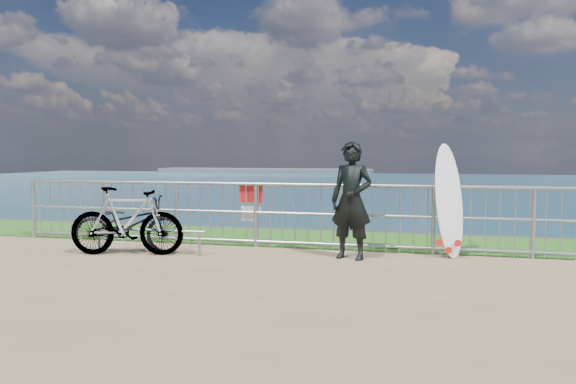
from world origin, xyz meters
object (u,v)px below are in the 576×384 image
(surfer, at_px, (352,200))
(bicycle_far, at_px, (127,221))
(bicycle_near, at_px, (129,225))
(surfboard, at_px, (449,205))

(surfer, distance_m, bicycle_far, 3.59)
(surfer, distance_m, bicycle_near, 3.64)
(surfer, bearing_deg, surfboard, 35.83)
(surfboard, bearing_deg, bicycle_near, -169.54)
(surfer, distance_m, surfboard, 1.56)
(surfboard, bearing_deg, surfer, -159.57)
(bicycle_near, relative_size, bicycle_far, 0.98)
(surfboard, xyz_separation_m, bicycle_far, (-4.99, -1.10, -0.28))
(surfer, relative_size, surfboard, 1.01)
(surfboard, height_order, bicycle_near, surfboard)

